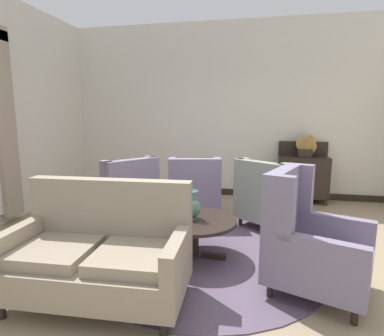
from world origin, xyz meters
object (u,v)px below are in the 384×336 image
(porcelain_vase, at_px, (193,207))
(armchair_far_left, at_px, (194,192))
(side_table, at_px, (284,204))
(gramophone, at_px, (309,142))
(armchair_beside_settee, at_px, (269,199))
(sideboard, at_px, (303,176))
(armchair_foreground_right, at_px, (125,198))
(settee, at_px, (99,254))
(coffee_table, at_px, (194,225))
(armchair_near_sideboard, at_px, (309,242))

(porcelain_vase, xyz_separation_m, armchair_far_left, (-0.25, 1.37, -0.18))
(armchair_far_left, height_order, side_table, armchair_far_left)
(porcelain_vase, xyz_separation_m, gramophone, (1.56, 2.54, 0.53))
(armchair_beside_settee, height_order, sideboard, sideboard)
(porcelain_vase, distance_m, armchair_foreground_right, 1.30)
(settee, bearing_deg, armchair_beside_settee, 52.41)
(side_table, bearing_deg, armchair_beside_settee, 123.47)
(coffee_table, relative_size, armchair_foreground_right, 0.88)
(porcelain_vase, xyz_separation_m, side_table, (1.04, 0.88, -0.15))
(porcelain_vase, height_order, settee, settee)
(armchair_far_left, bearing_deg, porcelain_vase, 88.36)
(coffee_table, xyz_separation_m, armchair_near_sideboard, (1.14, -0.45, 0.09))
(coffee_table, relative_size, settee, 0.61)
(armchair_beside_settee, distance_m, gramophone, 1.70)
(coffee_table, relative_size, porcelain_vase, 2.94)
(porcelain_vase, height_order, armchair_beside_settee, armchair_beside_settee)
(armchair_near_sideboard, bearing_deg, settee, 126.76)
(armchair_near_sideboard, distance_m, armchair_far_left, 2.30)
(coffee_table, xyz_separation_m, armchair_foreground_right, (-1.12, 0.67, 0.07))
(armchair_near_sideboard, relative_size, gramophone, 1.99)
(armchair_near_sideboard, height_order, side_table, armchair_near_sideboard)
(armchair_near_sideboard, bearing_deg, armchair_far_left, 58.56)
(armchair_foreground_right, bearing_deg, porcelain_vase, 95.27)
(armchair_foreground_right, distance_m, gramophone, 3.32)
(armchair_near_sideboard, bearing_deg, sideboard, 14.21)
(settee, bearing_deg, sideboard, 56.77)
(sideboard, relative_size, gramophone, 1.96)
(armchair_near_sideboard, bearing_deg, armchair_foreground_right, 84.42)
(side_table, bearing_deg, settee, -132.29)
(coffee_table, height_order, gramophone, gramophone)
(side_table, height_order, gramophone, gramophone)
(armchair_far_left, bearing_deg, armchair_beside_settee, 157.33)
(gramophone, bearing_deg, sideboard, 118.53)
(armchair_beside_settee, relative_size, side_table, 1.58)
(armchair_foreground_right, xyz_separation_m, gramophone, (2.67, 1.86, 0.68))
(settee, distance_m, armchair_beside_settee, 2.59)
(settee, bearing_deg, armchair_foreground_right, 103.85)
(porcelain_vase, height_order, armchair_far_left, armchair_far_left)
(coffee_table, height_order, armchair_far_left, armchair_far_left)
(armchair_foreground_right, xyz_separation_m, sideboard, (2.62, 1.96, 0.04))
(settee, relative_size, armchair_beside_settee, 1.36)
(armchair_beside_settee, distance_m, armchair_foreground_right, 2.03)
(armchair_far_left, bearing_deg, armchair_foreground_right, 27.07)
(coffee_table, bearing_deg, armchair_beside_settee, 53.75)
(armchair_far_left, bearing_deg, side_table, 147.48)
(armchair_far_left, height_order, armchair_foreground_right, armchair_foreground_right)
(gramophone, bearing_deg, armchair_foreground_right, -145.07)
(armchair_far_left, xyz_separation_m, gramophone, (1.81, 1.17, 0.71))
(settee, xyz_separation_m, sideboard, (2.14, 3.59, 0.07))
(coffee_table, xyz_separation_m, armchair_beside_settee, (0.85, 1.16, 0.04))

